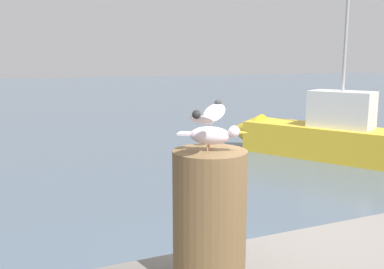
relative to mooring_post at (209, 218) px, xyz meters
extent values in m
cylinder|color=brown|center=(0.00, 0.00, 0.00)|extent=(0.42, 0.42, 0.79)
cylinder|color=tan|center=(-0.02, -0.01, 0.41)|extent=(0.01, 0.01, 0.04)
cylinder|color=tan|center=(0.00, 0.02, 0.41)|extent=(0.01, 0.01, 0.04)
ellipsoid|color=silver|center=(0.00, 0.00, 0.48)|extent=(0.24, 0.21, 0.10)
sphere|color=silver|center=(0.11, -0.08, 0.51)|extent=(0.06, 0.06, 0.06)
cone|color=gold|center=(0.15, -0.11, 0.50)|extent=(0.05, 0.04, 0.02)
cube|color=silver|center=(-0.11, 0.09, 0.48)|extent=(0.10, 0.11, 0.01)
ellipsoid|color=silver|center=(-0.11, -0.13, 0.59)|extent=(0.24, 0.26, 0.10)
sphere|color=#262626|center=(-0.18, -0.22, 0.63)|extent=(0.04, 0.04, 0.04)
ellipsoid|color=silver|center=(0.09, 0.14, 0.59)|extent=(0.24, 0.26, 0.10)
sphere|color=#262626|center=(0.16, 0.23, 0.63)|extent=(0.04, 0.04, 0.04)
cube|color=yellow|center=(6.81, 6.91, -1.32)|extent=(3.22, 4.43, 0.86)
cone|color=yellow|center=(5.58, 9.09, -1.28)|extent=(1.51, 1.51, 1.11)
cube|color=white|center=(7.00, 6.56, -0.42)|extent=(1.52, 1.80, 0.96)
cylinder|color=#A5A5A8|center=(7.00, 6.56, 1.36)|extent=(0.08, 0.08, 2.60)
camera|label=1|loc=(-1.02, -2.09, 0.90)|focal=40.14mm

